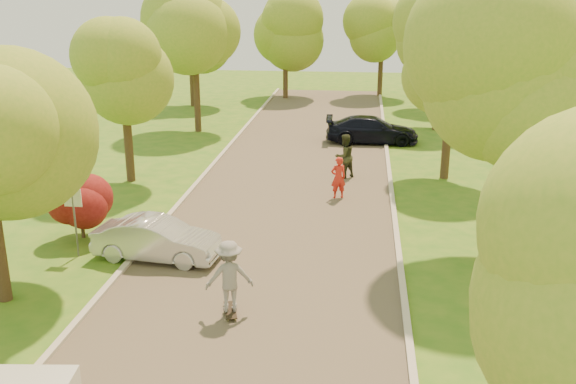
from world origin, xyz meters
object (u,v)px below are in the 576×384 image
at_px(person_striped, 338,178).
at_px(person_olive, 344,156).
at_px(silver_sedan, 157,239).
at_px(dark_sedan, 372,130).
at_px(street_sign, 74,208).
at_px(longboard, 230,310).
at_px(skateboarder, 229,276).

height_order(person_striped, person_olive, person_olive).
relative_size(silver_sedan, dark_sedan, 0.80).
height_order(street_sign, dark_sedan, street_sign).
distance_m(longboard, skateboarder, 0.95).
bearing_deg(dark_sedan, street_sign, 148.73).
distance_m(silver_sedan, longboard, 4.33).
bearing_deg(dark_sedan, person_striped, 169.79).
distance_m(longboard, person_olive, 12.86).
bearing_deg(person_olive, longboard, 38.78).
relative_size(street_sign, silver_sedan, 0.56).
height_order(silver_sedan, skateboarder, skateboarder).
bearing_deg(street_sign, dark_sedan, 60.80).
xyz_separation_m(street_sign, longboard, (5.41, -3.08, -1.46)).
height_order(longboard, person_olive, person_olive).
xyz_separation_m(dark_sedan, person_olive, (-1.24, -6.77, 0.26)).
relative_size(longboard, person_olive, 0.52).
xyz_separation_m(silver_sedan, longboard, (2.90, -3.17, -0.53)).
relative_size(dark_sedan, longboard, 4.89).
relative_size(street_sign, person_olive, 1.13).
bearing_deg(person_striped, longboard, 54.73).
bearing_deg(longboard, person_striped, -120.25).
bearing_deg(silver_sedan, person_striped, -31.56).
relative_size(skateboarder, person_striped, 1.12).
xyz_separation_m(street_sign, dark_sedan, (9.10, 16.29, -0.86)).
relative_size(silver_sedan, longboard, 3.90).
bearing_deg(person_striped, dark_sedan, -120.06).
bearing_deg(person_olive, skateboarder, 38.78).
distance_m(street_sign, person_striped, 10.22).
xyz_separation_m(dark_sedan, longboard, (-3.69, -19.36, -0.60)).
relative_size(street_sign, longboard, 2.18).
bearing_deg(longboard, dark_sedan, -117.68).
height_order(silver_sedan, dark_sedan, dark_sedan).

